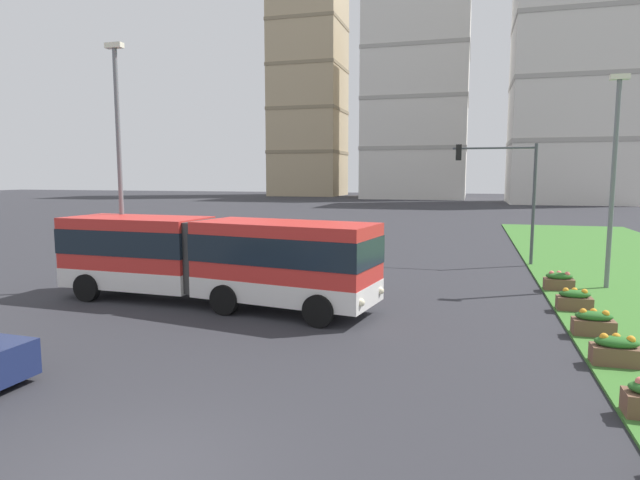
{
  "coord_description": "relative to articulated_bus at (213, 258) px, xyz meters",
  "views": [
    {
      "loc": [
        4.79,
        -6.62,
        4.56
      ],
      "look_at": [
        -0.42,
        12.05,
        2.2
      ],
      "focal_mm": 30.18,
      "sensor_mm": 36.0,
      "label": 1
    }
  ],
  "objects": [
    {
      "name": "flower_planter_3",
      "position": [
        12.13,
        -0.75,
        -1.23
      ],
      "size": [
        1.1,
        0.56,
        0.74
      ],
      "color": "brown",
      "rests_on": "grass_median"
    },
    {
      "name": "ground_plane",
      "position": [
        3.88,
        -10.36,
        -1.65
      ],
      "size": [
        260.0,
        260.0,
        0.0
      ],
      "primitive_type": "plane",
      "color": "#2D2D33"
    },
    {
      "name": "apartment_tower_westcentre",
      "position": [
        -1.97,
        91.66,
        16.67
      ],
      "size": [
        19.54,
        18.15,
        36.61
      ],
      "color": "silver",
      "rests_on": "ground"
    },
    {
      "name": "flower_planter_5",
      "position": [
        12.13,
        5.47,
        -1.23
      ],
      "size": [
        1.1,
        0.56,
        0.74
      ],
      "color": "brown",
      "rests_on": "grass_median"
    },
    {
      "name": "apartment_tower_centre",
      "position": [
        23.46,
        77.11,
        17.09
      ],
      "size": [
        18.03,
        14.47,
        37.44
      ],
      "color": "silver",
      "rests_on": "ground"
    },
    {
      "name": "streetlight_median",
      "position": [
        14.03,
        6.41,
        2.97
      ],
      "size": [
        0.7,
        0.28,
        8.37
      ],
      "color": "slate",
      "rests_on": "ground"
    },
    {
      "name": "flower_planter_2",
      "position": [
        12.13,
        -3.22,
        -1.23
      ],
      "size": [
        1.1,
        0.56,
        0.74
      ],
      "color": "brown",
      "rests_on": "grass_median"
    },
    {
      "name": "articulated_bus",
      "position": [
        0.0,
        0.0,
        0.0
      ],
      "size": [
        11.97,
        3.82,
        3.0
      ],
      "color": "red",
      "rests_on": "ground"
    },
    {
      "name": "flower_planter_4",
      "position": [
        12.13,
        2.16,
        -1.23
      ],
      "size": [
        1.1,
        0.56,
        0.74
      ],
      "color": "brown",
      "rests_on": "grass_median"
    },
    {
      "name": "traffic_light_far_right",
      "position": [
        10.41,
        11.64,
        2.54
      ],
      "size": [
        4.07,
        0.28,
        6.09
      ],
      "color": "#474C51",
      "rests_on": "ground"
    },
    {
      "name": "streetlight_left",
      "position": [
        -4.62,
        1.38,
        3.58
      ],
      "size": [
        0.7,
        0.28,
        9.56
      ],
      "color": "slate",
      "rests_on": "ground"
    },
    {
      "name": "apartment_tower_west",
      "position": [
        -26.12,
        98.26,
        25.55
      ],
      "size": [
        14.95,
        14.41,
        54.36
      ],
      "color": "tan",
      "rests_on": "ground"
    }
  ]
}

